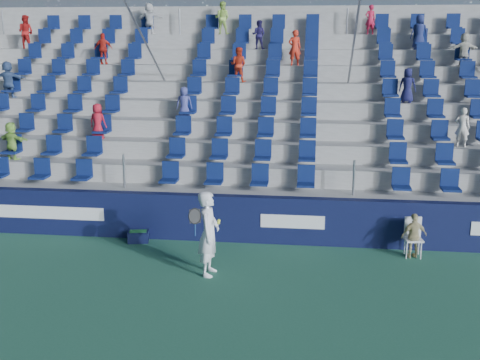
% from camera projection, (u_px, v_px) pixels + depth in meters
% --- Properties ---
extents(ground, '(70.00, 70.00, 0.00)m').
position_uv_depth(ground, '(214.00, 290.00, 12.46)').
color(ground, '#2B654A').
rests_on(ground, ground).
extents(sponsor_wall, '(24.00, 0.32, 1.20)m').
position_uv_depth(sponsor_wall, '(234.00, 218.00, 15.36)').
color(sponsor_wall, '#0F143A').
rests_on(sponsor_wall, ground).
extents(grandstand, '(24.00, 8.17, 6.63)m').
position_uv_depth(grandstand, '(254.00, 129.00, 19.92)').
color(grandstand, '#AAAAA5').
rests_on(grandstand, ground).
extents(tennis_player, '(0.69, 0.71, 1.89)m').
position_uv_depth(tennis_player, '(209.00, 233.00, 13.10)').
color(tennis_player, white).
rests_on(tennis_player, ground).
extents(line_judge_chair, '(0.46, 0.47, 0.93)m').
position_uv_depth(line_judge_chair, '(413.00, 234.00, 14.36)').
color(line_judge_chair, white).
rests_on(line_judge_chair, ground).
extents(line_judge, '(0.68, 0.44, 1.08)m').
position_uv_depth(line_judge, '(414.00, 236.00, 14.21)').
color(line_judge, tan).
rests_on(line_judge, ground).
extents(ball_bin, '(0.58, 0.44, 0.29)m').
position_uv_depth(ball_bin, '(138.00, 236.00, 15.37)').
color(ball_bin, '#0E1334').
rests_on(ball_bin, ground).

